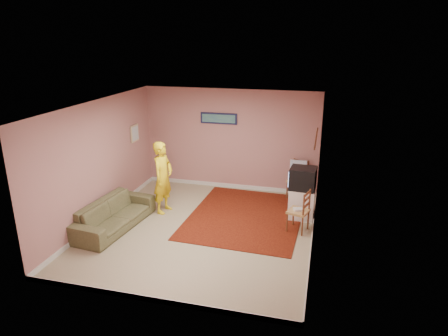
% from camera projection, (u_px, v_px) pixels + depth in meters
% --- Properties ---
extents(ground, '(5.00, 5.00, 0.00)m').
position_uv_depth(ground, '(202.00, 229.00, 8.33)').
color(ground, '#9B9170').
rests_on(ground, ground).
extents(wall_back, '(4.50, 0.02, 2.60)m').
position_uv_depth(wall_back, '(230.00, 140.00, 10.22)').
color(wall_back, '#A06F69').
rests_on(wall_back, ground).
extents(wall_front, '(4.50, 0.02, 2.60)m').
position_uv_depth(wall_front, '(147.00, 225.00, 5.63)').
color(wall_front, '#A06F69').
rests_on(wall_front, ground).
extents(wall_left, '(0.02, 5.00, 2.60)m').
position_uv_depth(wall_left, '(100.00, 162.00, 8.45)').
color(wall_left, '#A06F69').
rests_on(wall_left, ground).
extents(wall_right, '(0.02, 5.00, 2.60)m').
position_uv_depth(wall_right, '(317.00, 180.00, 7.39)').
color(wall_right, '#A06F69').
rests_on(wall_right, ground).
extents(ceiling, '(4.50, 5.00, 0.02)m').
position_uv_depth(ceiling, '(200.00, 105.00, 7.51)').
color(ceiling, silver).
rests_on(ceiling, wall_back).
extents(baseboard_back, '(4.50, 0.02, 0.10)m').
position_uv_depth(baseboard_back, '(230.00, 186.00, 10.61)').
color(baseboard_back, silver).
rests_on(baseboard_back, ground).
extents(baseboard_front, '(4.50, 0.02, 0.10)m').
position_uv_depth(baseboard_front, '(153.00, 300.00, 6.03)').
color(baseboard_front, silver).
rests_on(baseboard_front, ground).
extents(baseboard_left, '(0.02, 5.00, 0.10)m').
position_uv_depth(baseboard_left, '(106.00, 215.00, 8.85)').
color(baseboard_left, silver).
rests_on(baseboard_left, ground).
extents(baseboard_right, '(0.02, 5.00, 0.10)m').
position_uv_depth(baseboard_right, '(311.00, 240.00, 7.79)').
color(baseboard_right, silver).
rests_on(baseboard_right, ground).
extents(window, '(0.01, 1.10, 1.50)m').
position_uv_depth(window, '(315.00, 190.00, 6.52)').
color(window, black).
rests_on(window, wall_right).
extents(curtain_sheer, '(0.01, 0.75, 2.10)m').
position_uv_depth(curtain_sheer, '(313.00, 204.00, 6.45)').
color(curtain_sheer, white).
rests_on(curtain_sheer, wall_right).
extents(curtain_floral, '(0.01, 0.35, 2.10)m').
position_uv_depth(curtain_floral, '(314.00, 189.00, 7.09)').
color(curtain_floral, beige).
rests_on(curtain_floral, wall_right).
extents(curtain_rod, '(0.02, 1.40, 0.02)m').
position_uv_depth(curtain_rod, '(316.00, 138.00, 6.25)').
color(curtain_rod, brown).
rests_on(curtain_rod, wall_right).
extents(picture_back, '(0.95, 0.04, 0.28)m').
position_uv_depth(picture_back, '(219.00, 118.00, 10.09)').
color(picture_back, '#15173A').
rests_on(picture_back, wall_back).
extents(picture_left, '(0.04, 0.38, 0.42)m').
position_uv_depth(picture_left, '(135.00, 133.00, 9.84)').
color(picture_left, tan).
rests_on(picture_left, wall_left).
extents(area_rug, '(2.54, 3.12, 0.02)m').
position_uv_depth(area_rug, '(246.00, 216.00, 8.91)').
color(area_rug, black).
rests_on(area_rug, ground).
extents(tv_cabinet, '(0.54, 0.49, 0.69)m').
position_uv_depth(tv_cabinet, '(301.00, 203.00, 8.76)').
color(tv_cabinet, white).
rests_on(tv_cabinet, ground).
extents(crt_tv, '(0.59, 0.53, 0.47)m').
position_uv_depth(crt_tv, '(303.00, 178.00, 8.57)').
color(crt_tv, black).
rests_on(crt_tv, tv_cabinet).
extents(chair_a, '(0.54, 0.53, 0.52)m').
position_uv_depth(chair_a, '(298.00, 176.00, 9.75)').
color(chair_a, tan).
rests_on(chair_a, ground).
extents(dvd_player, '(0.36, 0.29, 0.06)m').
position_uv_depth(dvd_player, '(298.00, 178.00, 9.77)').
color(dvd_player, '#A7A7AC').
rests_on(dvd_player, chair_a).
extents(blue_throw, '(0.40, 0.05, 0.42)m').
position_uv_depth(blue_throw, '(298.00, 169.00, 9.69)').
color(blue_throw, '#819ED3').
rests_on(blue_throw, chair_a).
extents(chair_b, '(0.48, 0.50, 0.49)m').
position_uv_depth(chair_b, '(299.00, 206.00, 8.10)').
color(chair_b, tan).
rests_on(chair_b, ground).
extents(game_console, '(0.23, 0.20, 0.04)m').
position_uv_depth(game_console, '(298.00, 209.00, 8.13)').
color(game_console, silver).
rests_on(game_console, chair_b).
extents(sofa, '(1.01, 2.10, 0.59)m').
position_uv_depth(sofa, '(114.00, 214.00, 8.32)').
color(sofa, brown).
rests_on(sofa, ground).
extents(person, '(0.48, 0.65, 1.64)m').
position_uv_depth(person, '(163.00, 177.00, 8.93)').
color(person, yellow).
rests_on(person, ground).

